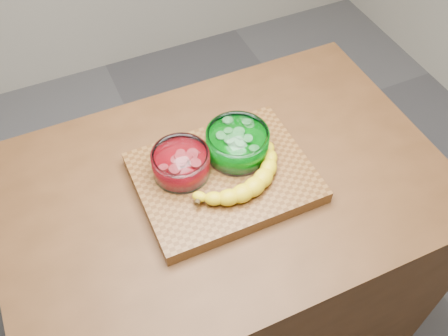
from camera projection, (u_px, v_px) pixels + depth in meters
name	position (u px, v px, depth m)	size (l,w,h in m)	color
ground	(224.00, 317.00, 2.03)	(3.50, 3.50, 0.00)	#5A5A5E
counter	(224.00, 263.00, 1.68)	(1.20, 0.80, 0.90)	#4F2F17
cutting_board	(224.00, 178.00, 1.32)	(0.45, 0.35, 0.04)	brown
bowl_red	(181.00, 163.00, 1.28)	(0.15, 0.15, 0.07)	white
bowl_green	(237.00, 144.00, 1.32)	(0.17, 0.17, 0.08)	white
banana	(239.00, 176.00, 1.27)	(0.30, 0.18, 0.04)	gold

